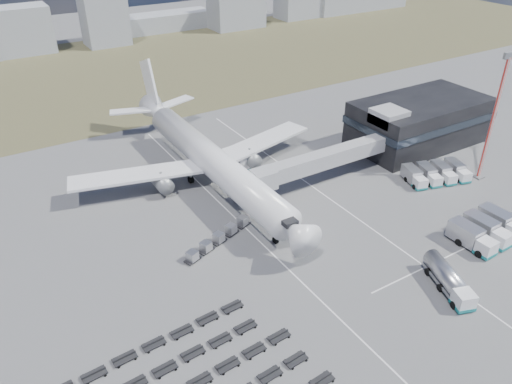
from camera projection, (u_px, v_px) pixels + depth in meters
ground at (309, 274)px, 73.89m from camera, size 420.00×420.00×0.00m
grass_strip at (96, 76)px, 154.29m from camera, size 420.00×90.00×0.01m
lane_markings at (346, 243)px, 80.46m from camera, size 47.12×110.00×0.01m
terminal at (419, 121)px, 110.14m from camera, size 30.40×16.40×11.00m
jet_bridge at (313, 163)px, 93.36m from camera, size 30.30×3.80×7.05m
airliner at (208, 157)px, 94.83m from camera, size 51.59×64.53×17.62m
skyline at (43, 27)px, 175.90m from camera, size 309.15×25.19×20.69m
fuel_tanker at (449, 280)px, 70.20m from camera, size 5.89×10.59×3.33m
pushback_tug at (307, 241)px, 79.64m from camera, size 3.42×2.65×1.39m
catering_truck at (236, 160)px, 101.88m from camera, size 3.37×6.96×3.09m
service_trucks_near at (487, 230)px, 80.55m from camera, size 10.67×8.17×3.19m
service_trucks_far at (436, 174)px, 97.40m from camera, size 13.22×9.57×2.64m
uld_row at (219, 238)px, 80.02m from camera, size 14.14×6.44×1.59m
floodlight_mast at (493, 119)px, 92.75m from camera, size 2.37×1.92×24.81m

